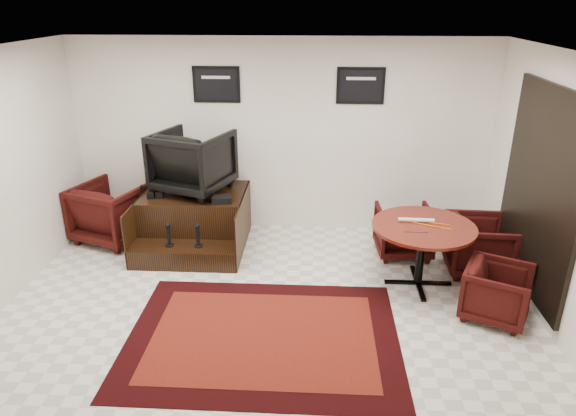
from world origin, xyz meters
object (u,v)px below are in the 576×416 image
object	(u,v)px
armchair_side	(111,209)
meeting_table	(423,232)
shine_chair	(193,158)
table_chair_corner	(497,290)
shine_podium	(195,221)
table_chair_window	(480,243)
table_chair_back	(404,229)

from	to	relation	value
armchair_side	meeting_table	world-z (taller)	armchair_side
shine_chair	table_chair_corner	world-z (taller)	shine_chair
shine_podium	shine_chair	xyz separation A→B (m)	(0.00, 0.15, 0.88)
table_chair_window	armchair_side	bearing A→B (deg)	85.03
table_chair_window	table_chair_corner	distance (m)	1.06
meeting_table	table_chair_corner	world-z (taller)	meeting_table
shine_chair	armchair_side	world-z (taller)	shine_chair
armchair_side	shine_chair	bearing A→B (deg)	-156.49
shine_chair	meeting_table	distance (m)	3.23
table_chair_window	table_chair_corner	bearing A→B (deg)	176.97
shine_podium	armchair_side	size ratio (longest dim) A/B	1.61
shine_chair	table_chair_window	xyz separation A→B (m)	(3.79, -0.74, -0.83)
table_chair_back	armchair_side	bearing A→B (deg)	-6.32
meeting_table	table_chair_window	bearing A→B (deg)	25.85
table_chair_corner	table_chair_window	bearing A→B (deg)	20.05
table_chair_back	table_chair_window	bearing A→B (deg)	150.87
shine_chair	table_chair_back	distance (m)	3.05
armchair_side	table_chair_window	xyz separation A→B (m)	(5.01, -0.66, -0.07)
shine_podium	table_chair_corner	xyz separation A→B (m)	(3.69, -1.65, -0.00)
shine_podium	table_chair_back	world-z (taller)	shine_podium
meeting_table	table_chair_corner	size ratio (longest dim) A/B	1.79
armchair_side	table_chair_back	distance (m)	4.13
armchair_side	meeting_table	size ratio (longest dim) A/B	0.76
table_chair_back	table_chair_corner	world-z (taller)	table_chair_back
meeting_table	table_chair_corner	xyz separation A→B (m)	(0.71, -0.66, -0.36)
shine_chair	table_chair_back	world-z (taller)	shine_chair
table_chair_back	table_chair_corner	xyz separation A→B (m)	(0.78, -1.49, -0.03)
meeting_table	shine_podium	bearing A→B (deg)	161.74
shine_chair	table_chair_corner	bearing A→B (deg)	174.36
meeting_table	table_chair_corner	bearing A→B (deg)	-42.98
table_chair_window	table_chair_corner	xyz separation A→B (m)	(-0.10, -1.05, -0.05)
shine_podium	table_chair_window	bearing A→B (deg)	-8.85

